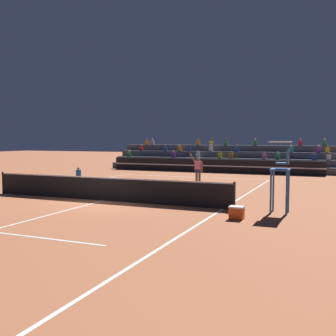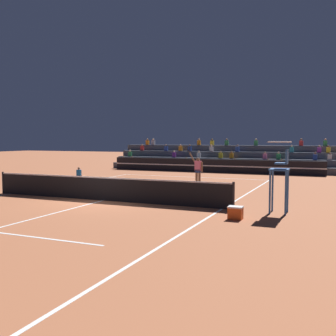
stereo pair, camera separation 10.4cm
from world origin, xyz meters
name	(u,v)px [view 2 (the right image)]	position (x,y,z in m)	size (l,w,h in m)	color
ground_plane	(103,201)	(0.00, 0.00, 0.00)	(120.00, 120.00, 0.00)	#AD603D
court_lines	(103,200)	(0.00, 0.00, 0.00)	(11.10, 23.90, 0.01)	white
tennis_net	(103,188)	(0.00, 0.00, 0.54)	(12.00, 0.10, 1.10)	black
sponsor_banner_wall	(211,166)	(0.00, 16.53, 0.55)	(18.00, 0.26, 1.10)	black
bleacher_stand	(221,160)	(0.00, 19.70, 0.83)	(19.87, 3.80, 2.83)	#4C515B
umpire_chair	(281,167)	(7.70, 0.00, 1.72)	(0.76, 0.84, 2.67)	#285699
ball_kid_courtside	(79,175)	(-6.57, 7.26, 0.33)	(0.30, 0.36, 0.84)	black
tennis_player	(198,170)	(2.33, 6.28, 0.98)	(1.18, 0.38, 2.42)	brown
tennis_ball	(108,194)	(-0.72, 1.54, 0.03)	(0.07, 0.07, 0.07)	#C6DB33
equipment_cooler	(235,213)	(6.45, -1.74, 0.23)	(0.50, 0.38, 0.45)	#D84C19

